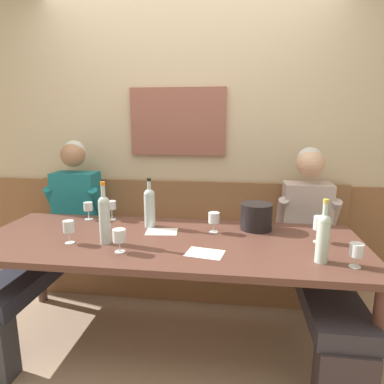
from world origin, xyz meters
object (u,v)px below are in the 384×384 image
(wine_glass_near_bucket, at_px, (214,219))
(wine_glass_center_front, at_px, (319,224))
(wine_glass_center_rear, at_px, (356,251))
(wine_bottle_amber_mid, at_px, (105,217))
(wine_bottle_green_tall, at_px, (150,206))
(wall_bench, at_px, (186,259))
(wine_glass_mid_right, at_px, (119,237))
(ice_bucket, at_px, (256,216))
(wine_glass_left_end, at_px, (111,206))
(dining_table, at_px, (168,250))
(person_center_left_seat, at_px, (56,230))
(person_left_seat, at_px, (315,243))
(wine_bottle_clear_water, at_px, (323,236))
(wine_glass_mid_left, at_px, (88,207))
(wine_glass_right_end, at_px, (69,228))

(wine_glass_near_bucket, xyz_separation_m, wine_glass_center_front, (0.66, -0.10, 0.02))
(wine_glass_near_bucket, xyz_separation_m, wine_glass_center_rear, (0.76, -0.45, -0.01))
(wine_bottle_amber_mid, relative_size, wine_bottle_green_tall, 1.10)
(wall_bench, bearing_deg, wine_glass_mid_right, -103.02)
(ice_bucket, height_order, wine_glass_left_end, ice_bucket)
(dining_table, relative_size, ice_bucket, 11.20)
(person_center_left_seat, bearing_deg, wine_glass_center_rear, -17.53)
(dining_table, height_order, wine_glass_near_bucket, wine_glass_near_bucket)
(person_left_seat, distance_m, wine_glass_center_rear, 0.66)
(wine_bottle_clear_water, relative_size, wine_glass_center_rear, 2.70)
(ice_bucket, bearing_deg, wine_glass_center_front, -28.97)
(person_left_seat, bearing_deg, ice_bucket, -170.04)
(person_center_left_seat, relative_size, wine_bottle_amber_mid, 3.58)
(person_left_seat, distance_m, wine_glass_mid_right, 1.37)
(person_left_seat, distance_m, wine_bottle_clear_water, 0.65)
(wine_glass_mid_left, relative_size, wine_glass_left_end, 0.92)
(wine_bottle_amber_mid, xyz_separation_m, wine_bottle_green_tall, (0.19, 0.35, -0.01))
(wine_glass_center_front, relative_size, wine_glass_right_end, 1.15)
(dining_table, height_order, wine_bottle_green_tall, wine_bottle_green_tall)
(wine_glass_mid_left, xyz_separation_m, wine_glass_left_end, (0.18, 0.02, 0.01))
(ice_bucket, distance_m, wine_glass_center_rear, 0.73)
(wine_glass_near_bucket, bearing_deg, wine_glass_center_front, -8.38)
(wine_glass_right_end, bearing_deg, dining_table, 13.79)
(wine_glass_right_end, bearing_deg, wine_bottle_clear_water, -3.30)
(wine_glass_mid_right, bearing_deg, wine_glass_near_bucket, 39.21)
(wine_glass_left_end, bearing_deg, person_left_seat, -0.20)
(dining_table, distance_m, wine_glass_near_bucket, 0.37)
(wine_bottle_clear_water, bearing_deg, wine_glass_near_bucket, 146.17)
(wall_bench, distance_m, wine_bottle_green_tall, 0.81)
(wine_glass_mid_left, relative_size, wine_glass_center_rear, 1.04)
(wall_bench, distance_m, person_center_left_seat, 1.10)
(ice_bucket, height_order, wine_glass_center_rear, ice_bucket)
(wine_glass_center_front, bearing_deg, ice_bucket, 151.03)
(ice_bucket, xyz_separation_m, wine_glass_near_bucket, (-0.28, -0.11, 0.00))
(person_center_left_seat, relative_size, wine_glass_left_end, 9.46)
(dining_table, height_order, wine_bottle_clear_water, wine_bottle_clear_water)
(wine_bottle_green_tall, relative_size, wine_glass_mid_left, 2.61)
(wall_bench, bearing_deg, person_left_seat, -21.67)
(ice_bucket, relative_size, wine_glass_mid_left, 1.63)
(wine_glass_mid_left, bearing_deg, person_left_seat, 0.36)
(wine_glass_near_bucket, bearing_deg, wine_glass_left_end, 166.50)
(wine_glass_near_bucket, distance_m, wine_glass_center_rear, 0.89)
(wine_bottle_green_tall, bearing_deg, wine_glass_center_rear, -22.77)
(ice_bucket, relative_size, wine_glass_right_end, 1.52)
(ice_bucket, height_order, wine_bottle_green_tall, wine_bottle_green_tall)
(wine_bottle_green_tall, xyz_separation_m, wine_glass_right_end, (-0.41, -0.39, -0.05))
(wall_bench, relative_size, wine_bottle_amber_mid, 7.12)
(wine_bottle_clear_water, bearing_deg, ice_bucket, 121.88)
(wine_bottle_green_tall, bearing_deg, wine_glass_center_front, -8.27)
(dining_table, relative_size, wine_glass_center_rear, 19.04)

